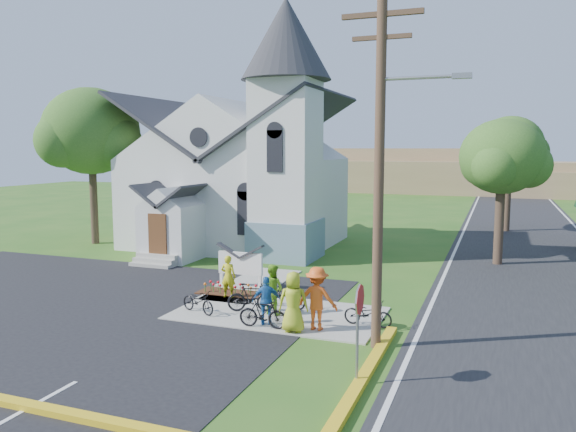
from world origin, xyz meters
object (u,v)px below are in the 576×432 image
at_px(stop_sign, 359,313).
at_px(bike_0, 198,301).
at_px(utility_pole, 382,157).
at_px(bike_2, 284,295).
at_px(cyclist_1, 272,289).
at_px(cyclist_2, 267,301).
at_px(bike_3, 263,313).
at_px(cyclist_4, 293,302).
at_px(cyclist_3, 317,298).
at_px(bike_1, 251,297).
at_px(cyclist_0, 228,276).
at_px(bike_4, 368,313).
at_px(church_sign, 240,264).

relative_size(stop_sign, bike_0, 1.61).
distance_m(utility_pole, bike_2, 6.78).
bearing_deg(cyclist_1, cyclist_2, 120.20).
bearing_deg(bike_3, cyclist_4, -93.06).
relative_size(cyclist_2, cyclist_3, 0.79).
bearing_deg(bike_1, cyclist_3, -131.77).
bearing_deg(cyclist_1, bike_3, 117.96).
distance_m(cyclist_0, cyclist_1, 2.74).
distance_m(cyclist_1, bike_4, 3.37).
height_order(stop_sign, cyclist_3, stop_sign).
height_order(stop_sign, bike_4, stop_sign).
relative_size(bike_2, cyclist_4, 0.95).
bearing_deg(bike_2, stop_sign, -131.96).
height_order(cyclist_2, bike_3, cyclist_2).
height_order(cyclist_3, bike_3, cyclist_3).
height_order(cyclist_0, bike_0, cyclist_0).
height_order(church_sign, bike_1, church_sign).
xyz_separation_m(utility_pole, cyclist_1, (-4.00, 1.82, -4.50)).
xyz_separation_m(bike_0, bike_3, (2.71, -0.72, 0.07)).
distance_m(church_sign, bike_4, 6.67).
bearing_deg(bike_4, cyclist_3, 126.68).
xyz_separation_m(bike_0, bike_1, (1.62, 0.79, 0.09)).
distance_m(cyclist_0, cyclist_4, 4.69).
relative_size(cyclist_2, bike_4, 0.99).
relative_size(stop_sign, bike_2, 1.39).
distance_m(stop_sign, cyclist_4, 4.15).
distance_m(cyclist_1, cyclist_2, 1.17).
relative_size(bike_1, cyclist_4, 0.88).
distance_m(cyclist_1, bike_3, 1.60).
bearing_deg(bike_4, utility_pole, -153.26).
bearing_deg(cyclist_3, bike_2, -48.50).
relative_size(church_sign, cyclist_1, 1.29).
distance_m(cyclist_1, cyclist_4, 2.01).
bearing_deg(utility_pole, cyclist_2, 169.63).
bearing_deg(cyclist_4, cyclist_2, -36.11).
xyz_separation_m(stop_sign, cyclist_2, (-3.80, 3.38, -0.95)).
height_order(stop_sign, bike_1, stop_sign).
xyz_separation_m(utility_pole, stop_sign, (0.07, -2.70, -3.62)).
xyz_separation_m(cyclist_0, bike_1, (1.58, -1.40, -0.31)).
bearing_deg(cyclist_3, cyclist_4, 35.02).
distance_m(cyclist_0, cyclist_2, 3.65).
bearing_deg(cyclist_1, utility_pole, 172.41).
bearing_deg(cyclist_4, bike_3, -15.98).
relative_size(cyclist_1, cyclist_3, 0.87).
relative_size(cyclist_0, bike_0, 1.04).
bearing_deg(utility_pole, church_sign, 144.40).
height_order(bike_2, cyclist_3, cyclist_3).
xyz_separation_m(utility_pole, bike_3, (-3.70, 0.30, -4.88)).
height_order(utility_pole, cyclist_2, utility_pole).
height_order(cyclist_1, cyclist_3, cyclist_3).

